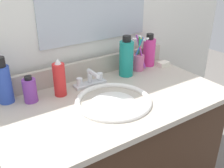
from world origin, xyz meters
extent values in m
cube|color=#382316|center=(0.00, 0.00, 0.37)|extent=(0.97, 0.50, 0.74)
cube|color=#B2A899|center=(0.00, 0.00, 0.76)|extent=(1.01, 0.55, 0.03)
cube|color=#B2A899|center=(0.00, 0.26, 0.81)|extent=(1.01, 0.02, 0.09)
cube|color=silver|center=(0.00, 0.32, 0.65)|extent=(2.11, 0.04, 1.30)
torus|color=white|center=(-0.02, -0.03, 0.77)|extent=(0.33, 0.33, 0.02)
ellipsoid|color=white|center=(-0.02, -0.03, 0.73)|extent=(0.28, 0.28, 0.11)
cylinder|color=#B2B5BA|center=(-0.02, -0.03, 0.69)|extent=(0.04, 0.04, 0.01)
cube|color=silver|center=(-0.02, 0.17, 0.77)|extent=(0.16, 0.05, 0.01)
cylinder|color=silver|center=(-0.02, 0.17, 0.81)|extent=(0.02, 0.02, 0.06)
cylinder|color=silver|center=(-0.02, 0.14, 0.84)|extent=(0.02, 0.09, 0.02)
cylinder|color=silver|center=(-0.07, 0.17, 0.80)|extent=(0.03, 0.03, 0.04)
cylinder|color=silver|center=(0.04, 0.17, 0.80)|extent=(0.03, 0.03, 0.04)
cylinder|color=teal|center=(0.20, 0.17, 0.86)|extent=(0.07, 0.07, 0.18)
cylinder|color=black|center=(0.20, 0.17, 0.96)|extent=(0.04, 0.04, 0.03)
cylinder|color=#D8338C|center=(0.39, 0.21, 0.84)|extent=(0.07, 0.07, 0.15)
cylinder|color=black|center=(0.39, 0.21, 0.93)|extent=(0.04, 0.04, 0.03)
cylinder|color=red|center=(-0.18, 0.16, 0.84)|extent=(0.05, 0.05, 0.15)
cone|color=white|center=(-0.18, 0.16, 0.93)|extent=(0.03, 0.03, 0.03)
cylinder|color=#2D4CB2|center=(-0.39, 0.22, 0.85)|extent=(0.06, 0.06, 0.16)
cylinder|color=black|center=(-0.39, 0.22, 0.95)|extent=(0.04, 0.04, 0.04)
cylinder|color=#7A3899|center=(-0.30, 0.17, 0.82)|extent=(0.06, 0.06, 0.10)
cylinder|color=black|center=(-0.30, 0.17, 0.88)|extent=(0.03, 0.03, 0.01)
cylinder|color=#D16693|center=(0.29, 0.19, 0.81)|extent=(0.06, 0.06, 0.09)
cylinder|color=green|center=(0.30, 0.20, 0.87)|extent=(0.04, 0.04, 0.18)
cube|color=white|center=(0.32, 0.22, 0.94)|extent=(0.01, 0.02, 0.01)
cylinder|color=blue|center=(0.28, 0.19, 0.87)|extent=(0.06, 0.03, 0.17)
cube|color=white|center=(0.26, 0.20, 0.93)|extent=(0.01, 0.02, 0.01)
cylinder|color=#26B2B2|center=(0.29, 0.20, 0.86)|extent=(0.01, 0.06, 0.16)
cube|color=white|center=(0.29, 0.22, 0.93)|extent=(0.01, 0.02, 0.01)
cylinder|color=#D8333F|center=(0.30, 0.19, 0.86)|extent=(0.03, 0.02, 0.17)
cube|color=white|center=(0.31, 0.18, 0.93)|extent=(0.01, 0.02, 0.01)
cylinder|color=#B23FBF|center=(0.30, 0.18, 0.87)|extent=(0.04, 0.06, 0.18)
cube|color=white|center=(0.31, 0.16, 0.95)|extent=(0.01, 0.02, 0.01)
cylinder|color=yellow|center=(0.29, 0.20, 0.86)|extent=(0.02, 0.05, 0.17)
cube|color=white|center=(0.28, 0.22, 0.93)|extent=(0.01, 0.02, 0.01)
cube|color=white|center=(0.45, 0.16, 0.78)|extent=(0.06, 0.04, 0.02)
camera|label=1|loc=(-0.55, -0.82, 1.32)|focal=41.77mm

